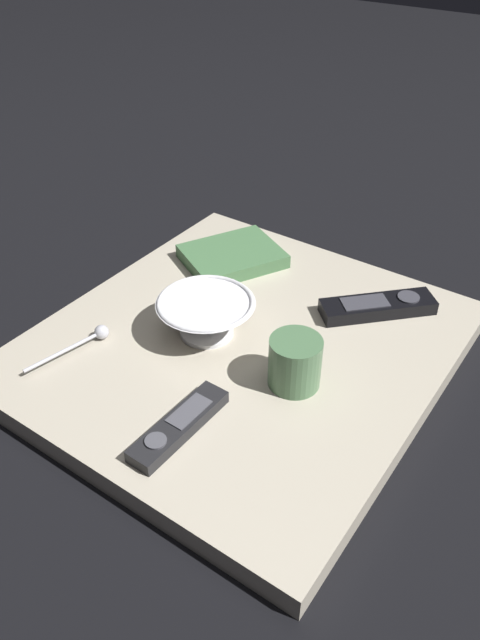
# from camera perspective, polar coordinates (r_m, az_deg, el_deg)

# --- Properties ---
(ground_plane) EXTENTS (6.00, 6.00, 0.00)m
(ground_plane) POSITION_cam_1_polar(r_m,az_deg,el_deg) (1.04, 0.19, -3.43)
(ground_plane) COLOR black
(table) EXTENTS (0.62, 0.67, 0.04)m
(table) POSITION_cam_1_polar(r_m,az_deg,el_deg) (1.03, 0.20, -2.61)
(table) COLOR #B7AD99
(table) RESTS_ON ground
(cereal_bowl) EXTENTS (0.16, 0.16, 0.07)m
(cereal_bowl) POSITION_cam_1_polar(r_m,az_deg,el_deg) (1.01, -3.14, 0.46)
(cereal_bowl) COLOR silver
(cereal_bowl) RESTS_ON table
(coffee_mug) EXTENTS (0.08, 0.08, 0.08)m
(coffee_mug) POSITION_cam_1_polar(r_m,az_deg,el_deg) (0.92, 5.08, -3.91)
(coffee_mug) COLOR #4C724C
(coffee_mug) RESTS_ON table
(teaspoon) EXTENTS (0.04, 0.15, 0.02)m
(teaspoon) POSITION_cam_1_polar(r_m,az_deg,el_deg) (1.03, -13.49, -1.53)
(teaspoon) COLOR silver
(teaspoon) RESTS_ON table
(tv_remote_near) EXTENTS (0.18, 0.18, 0.03)m
(tv_remote_near) POSITION_cam_1_polar(r_m,az_deg,el_deg) (1.10, 12.59, 1.23)
(tv_remote_near) COLOR black
(tv_remote_near) RESTS_ON table
(tv_remote_far) EXTENTS (0.05, 0.17, 0.02)m
(tv_remote_far) POSITION_cam_1_polar(r_m,az_deg,el_deg) (0.87, -5.62, -9.64)
(tv_remote_far) COLOR black
(tv_remote_far) RESTS_ON table
(paperback_book) EXTENTS (0.21, 0.22, 0.03)m
(paperback_book) POSITION_cam_1_polar(r_m,az_deg,el_deg) (1.21, -0.71, 5.90)
(paperback_book) COLOR #477247
(paperback_book) RESTS_ON table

